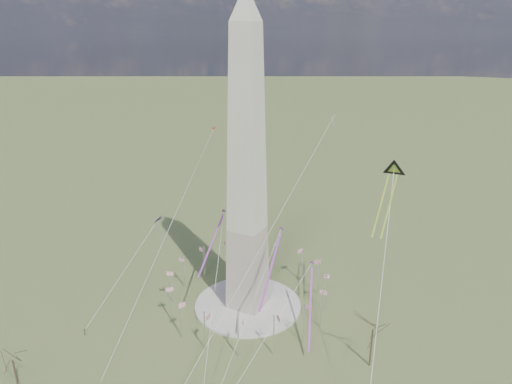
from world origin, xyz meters
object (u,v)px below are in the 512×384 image
at_px(person_west, 85,332).
at_px(kite_delta_black, 393,173).
at_px(tree_near, 373,327).
at_px(washington_monument, 247,171).

relative_size(person_west, kite_delta_black, 0.09).
distance_m(tree_near, kite_delta_black, 43.16).
relative_size(tree_near, person_west, 9.11).
distance_m(person_west, kite_delta_black, 104.34).
bearing_deg(person_west, washington_monument, -90.19).
height_order(washington_monument, kite_delta_black, washington_monument).
xyz_separation_m(washington_monument, person_west, (-37.06, -36.85, -46.98)).
bearing_deg(washington_monument, person_west, -135.17).
relative_size(tree_near, kite_delta_black, 0.85).
distance_m(tree_near, person_west, 86.29).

